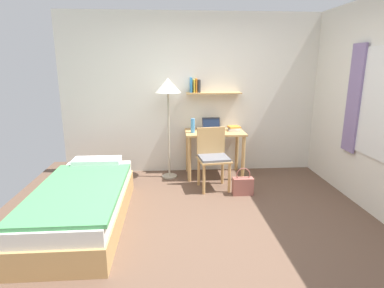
# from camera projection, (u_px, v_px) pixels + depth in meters

# --- Properties ---
(ground_plane) EXTENTS (5.28, 5.28, 0.00)m
(ground_plane) POSITION_uv_depth(u_px,v_px,m) (212.00, 227.00, 3.55)
(ground_plane) COLOR brown
(wall_back) EXTENTS (4.40, 0.27, 2.60)m
(wall_back) POSITION_uv_depth(u_px,v_px,m) (197.00, 95.00, 5.18)
(wall_back) COLOR silver
(wall_back) RESTS_ON ground_plane
(bed) EXTENTS (0.92, 2.04, 0.54)m
(bed) POSITION_uv_depth(u_px,v_px,m) (83.00, 203.00, 3.61)
(bed) COLOR tan
(bed) RESTS_ON ground_plane
(desk) EXTENTS (0.94, 0.57, 0.75)m
(desk) POSITION_uv_depth(u_px,v_px,m) (215.00, 140.00, 5.07)
(desk) COLOR tan
(desk) RESTS_ON ground_plane
(desk_chair) EXTENTS (0.49, 0.47, 0.89)m
(desk_chair) POSITION_uv_depth(u_px,v_px,m) (213.00, 155.00, 4.59)
(desk_chair) COLOR tan
(desk_chair) RESTS_ON ground_plane
(standing_lamp) EXTENTS (0.39, 0.39, 1.59)m
(standing_lamp) POSITION_uv_depth(u_px,v_px,m) (168.00, 91.00, 4.80)
(standing_lamp) COLOR #B2A893
(standing_lamp) RESTS_ON ground_plane
(laptop) EXTENTS (0.30, 0.23, 0.21)m
(laptop) POSITION_uv_depth(u_px,v_px,m) (211.00, 128.00, 5.05)
(laptop) COLOR black
(laptop) RESTS_ON desk
(water_bottle) EXTENTS (0.06, 0.06, 0.23)m
(water_bottle) POSITION_uv_depth(u_px,v_px,m) (193.00, 126.00, 4.91)
(water_bottle) COLOR #4C99DB
(water_bottle) RESTS_ON desk
(book_stack) EXTENTS (0.20, 0.24, 0.07)m
(book_stack) POSITION_uv_depth(u_px,v_px,m) (234.00, 128.00, 5.08)
(book_stack) COLOR silver
(book_stack) RESTS_ON desk
(handbag) EXTENTS (0.29, 0.12, 0.40)m
(handbag) POSITION_uv_depth(u_px,v_px,m) (243.00, 185.00, 4.42)
(handbag) COLOR #99564C
(handbag) RESTS_ON ground_plane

